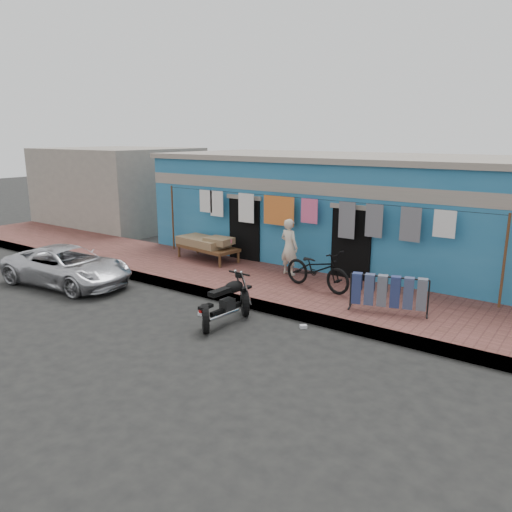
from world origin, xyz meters
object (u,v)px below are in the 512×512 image
Objects in this scene: seated_person at (289,247)px; motorcycle at (226,300)px; charpoy at (208,248)px; bicycle at (318,265)px; jeans_rack at (389,293)px; car at (67,266)px.

seated_person is 3.41m from motorcycle.
motorcycle is 0.74× the size of charpoy.
charpoy is (-3.37, 3.29, 0.08)m from motorcycle.
bicycle reaches higher than jeans_rack.
car is 6.00m from seated_person.
motorcycle is (5.28, 0.26, -0.01)m from car.
jeans_rack is at bearing -95.79° from bicycle.
car is at bearing 47.67° from seated_person.
motorcycle reaches higher than charpoy.
bicycle is 1.16× the size of motorcycle.
bicycle is at bearing 165.01° from jeans_rack.
motorcycle is at bearing -143.10° from jeans_rack.
jeans_rack is (2.79, 2.09, 0.14)m from motorcycle.
charpoy is at bearing -34.95° from car.
seated_person reaches higher than charpoy.
bicycle is 2.77m from motorcycle.
jeans_rack is (8.07, 2.36, 0.13)m from car.
car is 2.47× the size of seated_person.
bicycle is at bearing -71.05° from car.
bicycle is at bearing 76.39° from motorcycle.
bicycle is at bearing 161.72° from seated_person.
seated_person is 0.88× the size of jeans_rack.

